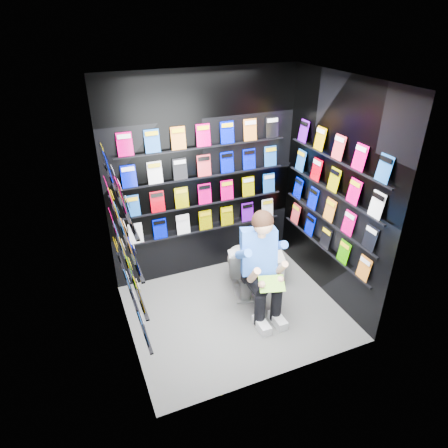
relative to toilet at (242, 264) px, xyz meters
name	(u,v)px	position (x,y,z in m)	size (l,w,h in m)	color
floor	(235,312)	(-0.26, -0.38, -0.37)	(2.40, 2.40, 0.00)	slate
ceiling	(239,81)	(-0.26, -0.38, 2.23)	(2.40, 2.40, 0.00)	white
wall_back	(204,180)	(-0.26, 0.62, 0.93)	(2.40, 0.04, 2.60)	black
wall_front	(287,265)	(-0.26, -1.38, 0.93)	(2.40, 0.04, 2.60)	black
wall_left	(118,237)	(-1.46, -0.38, 0.93)	(0.04, 2.00, 2.60)	black
wall_right	(334,195)	(0.94, -0.38, 0.93)	(0.04, 2.00, 2.60)	black
comics_back	(204,180)	(-0.26, 0.59, 0.94)	(2.10, 0.06, 1.37)	#D6005E
comics_left	(122,236)	(-1.43, -0.38, 0.94)	(0.06, 1.70, 1.37)	#D6005E
comics_right	(332,195)	(0.91, -0.38, 0.94)	(0.06, 1.70, 1.37)	#D6005E
toilet	(242,264)	(0.00, 0.00, 0.00)	(0.42, 0.75, 0.73)	silver
longbox	(272,266)	(0.47, 0.09, -0.20)	(0.24, 0.45, 0.33)	white
longbox_lid	(272,254)	(0.47, 0.09, -0.02)	(0.27, 0.47, 0.03)	white
reader	(258,252)	(0.00, -0.38, 0.41)	(0.53, 0.78, 1.43)	blue
held_comic	(272,284)	(0.00, -0.73, 0.21)	(0.27, 0.01, 0.19)	#209449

